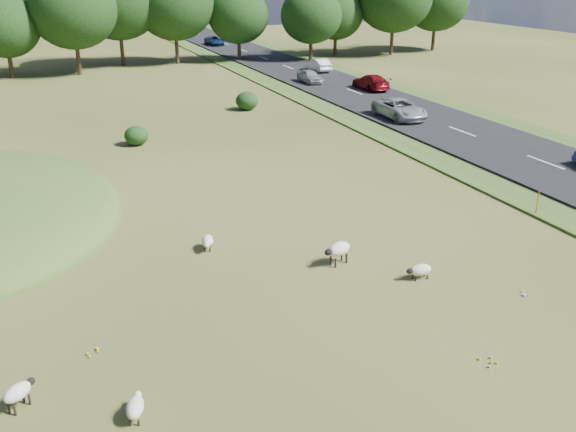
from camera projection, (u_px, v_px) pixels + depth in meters
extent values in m
plane|color=#384916|center=(165.00, 150.00, 41.06)|extent=(160.00, 160.00, 0.00)
cube|color=black|center=(365.00, 97.00, 56.66)|extent=(8.00, 150.00, 0.25)
cylinder|color=black|center=(10.00, 63.00, 66.18)|extent=(0.44, 0.44, 3.02)
ellipsoid|color=black|center=(5.00, 26.00, 64.82)|extent=(7.04, 7.04, 6.34)
cylinder|color=black|center=(78.00, 56.00, 68.00)|extent=(0.44, 0.44, 3.90)
ellipsoid|color=black|center=(73.00, 9.00, 66.25)|extent=(9.09, 9.09, 8.18)
cylinder|color=black|center=(122.00, 47.00, 74.05)|extent=(0.44, 0.44, 4.22)
ellipsoid|color=black|center=(117.00, 0.00, 72.15)|extent=(9.85, 9.85, 8.86)
cylinder|color=black|center=(177.00, 47.00, 75.46)|extent=(0.44, 0.44, 3.94)
ellipsoid|color=black|center=(174.00, 4.00, 73.69)|extent=(9.20, 9.20, 8.28)
cylinder|color=black|center=(239.00, 48.00, 77.42)|extent=(0.44, 0.44, 3.09)
ellipsoid|color=black|center=(238.00, 16.00, 76.03)|extent=(7.20, 7.20, 6.48)
cylinder|color=black|center=(311.00, 48.00, 77.14)|extent=(0.44, 0.44, 3.12)
ellipsoid|color=black|center=(311.00, 15.00, 75.74)|extent=(7.29, 7.29, 6.56)
cylinder|color=black|center=(335.00, 44.00, 82.25)|extent=(0.44, 0.44, 2.93)
ellipsoid|color=black|center=(336.00, 15.00, 80.93)|extent=(6.84, 6.84, 6.16)
cylinder|color=black|center=(392.00, 39.00, 82.49)|extent=(0.44, 0.44, 4.16)
cylinder|color=black|center=(433.00, 36.00, 86.94)|extent=(0.44, 0.44, 3.74)
ellipsoid|color=black|center=(436.00, 1.00, 85.26)|extent=(8.72, 8.72, 7.84)
ellipsoid|color=black|center=(136.00, 136.00, 41.92)|extent=(1.56, 1.56, 1.27)
ellipsoid|color=black|center=(247.00, 101.00, 51.95)|extent=(1.82, 1.82, 1.49)
cylinder|color=#D8590C|center=(537.00, 203.00, 30.23)|extent=(0.06, 0.06, 1.20)
ellipsoid|color=beige|center=(135.00, 407.00, 16.69)|extent=(0.71, 0.96, 0.44)
ellipsoid|color=silver|center=(138.00, 395.00, 17.11)|extent=(0.29, 0.33, 0.22)
cylinder|color=black|center=(133.00, 411.00, 17.02)|extent=(0.06, 0.06, 0.16)
cylinder|color=black|center=(142.00, 411.00, 17.04)|extent=(0.06, 0.06, 0.16)
cylinder|color=black|center=(130.00, 423.00, 16.56)|extent=(0.06, 0.06, 0.16)
cylinder|color=black|center=(139.00, 423.00, 16.57)|extent=(0.06, 0.06, 0.16)
ellipsoid|color=beige|center=(421.00, 270.00, 24.16)|extent=(0.88, 0.48, 0.44)
ellipsoid|color=black|center=(410.00, 271.00, 24.00)|extent=(0.29, 0.22, 0.22)
cylinder|color=black|center=(416.00, 279.00, 24.10)|extent=(0.06, 0.06, 0.16)
cylinder|color=black|center=(413.00, 277.00, 24.29)|extent=(0.06, 0.06, 0.16)
cylinder|color=black|center=(427.00, 277.00, 24.26)|extent=(0.06, 0.06, 0.16)
cylinder|color=black|center=(424.00, 275.00, 24.45)|extent=(0.06, 0.06, 0.16)
ellipsoid|color=beige|center=(17.00, 392.00, 17.03)|extent=(0.94, 0.92, 0.44)
ellipsoid|color=black|center=(30.00, 382.00, 17.41)|extent=(0.35, 0.34, 0.22)
cylinder|color=black|center=(24.00, 398.00, 17.42)|extent=(0.06, 0.06, 0.31)
cylinder|color=black|center=(30.00, 400.00, 17.34)|extent=(0.06, 0.06, 0.31)
cylinder|color=black|center=(9.00, 408.00, 17.00)|extent=(0.06, 0.06, 0.31)
cylinder|color=black|center=(15.00, 411.00, 16.92)|extent=(0.06, 0.06, 0.31)
ellipsoid|color=beige|center=(207.00, 241.00, 26.67)|extent=(0.74, 0.98, 0.45)
ellipsoid|color=silver|center=(207.00, 245.00, 26.22)|extent=(0.30, 0.34, 0.23)
cylinder|color=black|center=(210.00, 250.00, 26.55)|extent=(0.06, 0.06, 0.16)
cylinder|color=black|center=(205.00, 250.00, 26.54)|extent=(0.06, 0.06, 0.16)
cylinder|color=black|center=(211.00, 245.00, 27.03)|extent=(0.06, 0.06, 0.16)
cylinder|color=black|center=(206.00, 245.00, 27.02)|extent=(0.06, 0.06, 0.16)
ellipsoid|color=beige|center=(339.00, 249.00, 25.25)|extent=(1.20, 0.90, 0.55)
ellipsoid|color=black|center=(329.00, 252.00, 24.88)|extent=(0.42, 0.36, 0.28)
cylinder|color=black|center=(335.00, 263.00, 25.14)|extent=(0.08, 0.08, 0.39)
cylinder|color=black|center=(331.00, 261.00, 25.33)|extent=(0.08, 0.08, 0.39)
cylinder|color=black|center=(346.00, 258.00, 25.53)|extent=(0.08, 0.08, 0.39)
cylinder|color=black|center=(342.00, 256.00, 25.71)|extent=(0.08, 0.08, 0.39)
imported|color=navy|center=(214.00, 41.00, 91.10)|extent=(2.03, 4.39, 1.22)
imported|color=navy|center=(229.00, 36.00, 96.87)|extent=(1.78, 4.38, 1.27)
imported|color=#AFB2B7|center=(400.00, 109.00, 48.12)|extent=(2.38, 5.15, 1.43)
imported|color=#A1A4A8|center=(310.00, 76.00, 62.47)|extent=(1.47, 3.66, 1.25)
imported|color=maroon|center=(371.00, 82.00, 59.15)|extent=(1.90, 4.67, 1.35)
imported|color=white|center=(318.00, 65.00, 69.11)|extent=(1.42, 4.07, 1.34)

